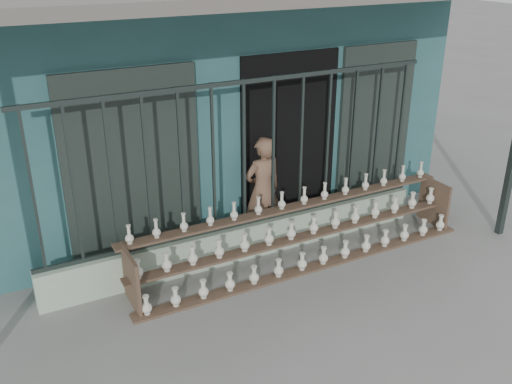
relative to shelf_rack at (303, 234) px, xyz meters
name	(u,v)px	position (x,y,z in m)	size (l,w,h in m)	color
ground	(299,310)	(-0.59, -0.88, -0.36)	(60.00, 60.00, 0.00)	slate
workshop_building	(161,83)	(-0.59, 3.35, 1.26)	(7.40, 6.60, 3.21)	#2A5759
parapet_wall	(245,240)	(-0.59, 0.42, -0.14)	(5.00, 0.20, 0.45)	#A8C0A4
security_fence	(244,156)	(-0.59, 0.42, 0.98)	(5.00, 0.04, 1.80)	#283330
shelf_rack	(303,234)	(0.00, 0.00, 0.00)	(4.50, 0.68, 0.85)	brown
elderly_woman	(263,190)	(-0.19, 0.70, 0.35)	(0.52, 0.34, 1.43)	brown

